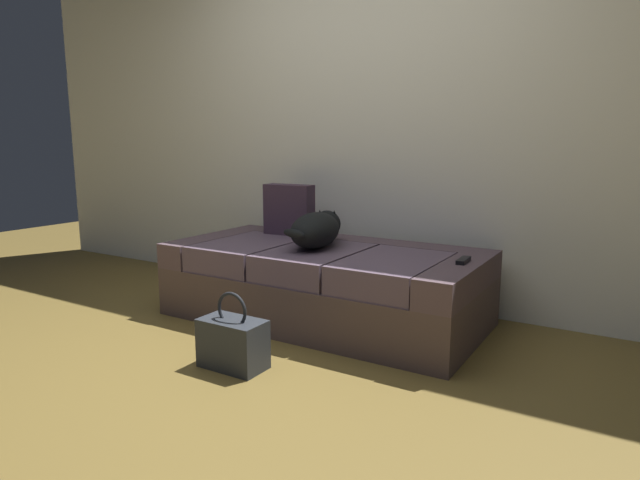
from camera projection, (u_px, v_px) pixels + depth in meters
name	position (u px, v px, depth m)	size (l,w,h in m)	color
ground_plane	(195.00, 388.00, 2.43)	(10.00, 10.00, 0.00)	brown
back_wall	(372.00, 93.00, 3.63)	(6.40, 0.10, 2.80)	white
couch	(324.00, 284.00, 3.33)	(1.88, 0.92, 0.45)	#4F3E3D
dog_dark	(317.00, 229.00, 3.28)	(0.36, 0.61, 0.21)	black
tv_remote	(463.00, 260.00, 2.87)	(0.04, 0.15, 0.02)	black
throw_pillow	(289.00, 210.00, 3.70)	(0.34, 0.12, 0.34)	#3D2B3C
handbag	(233.00, 342.00, 2.63)	(0.32, 0.18, 0.38)	#2B2F36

